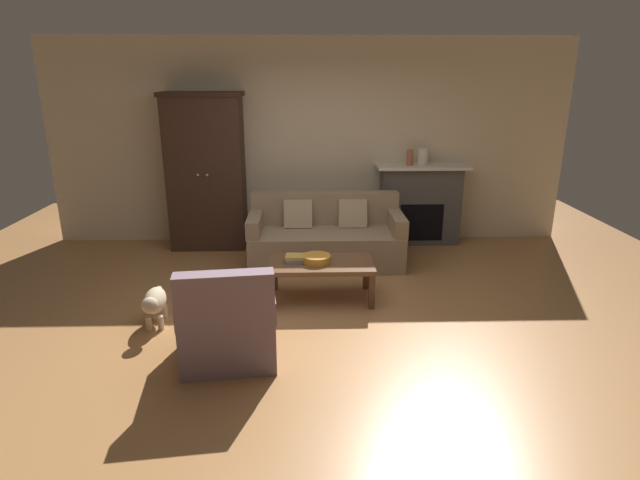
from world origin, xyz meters
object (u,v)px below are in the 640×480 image
Objects in this scene: fruit_bowl at (317,259)px; armchair_near_left at (228,325)px; couch at (326,239)px; dog at (155,302)px; mantel_vase_cream at (423,157)px; armoire at (206,172)px; fireplace at (420,204)px; coffee_table at (321,267)px; book_stack at (297,258)px; mantel_vase_terracotta at (410,157)px.

armchair_near_left reaches higher than fruit_bowl.
couch is 1.15m from fruit_bowl.
dog is (-1.55, -0.57, -0.21)m from fruit_bowl.
mantel_vase_cream is at bearing 30.27° from couch.
armoire is 2.56m from dog.
fireplace is 4.26× the size of fruit_bowl.
mantel_vase_cream is at bearing 52.79° from coffee_table.
dog is at bearing -159.77° from fruit_bowl.
fireplace is at bearing 53.05° from coffee_table.
book_stack is (-0.21, 0.02, -0.00)m from fruit_bowl.
coffee_table is (-0.09, -1.12, 0.05)m from couch.
book_stack is at bearing 178.07° from coffee_table.
armchair_near_left is (-0.56, -1.21, -0.14)m from book_stack.
armoire is at bearing 102.72° from armchair_near_left.
book_stack is (-0.35, -1.11, 0.14)m from couch.
book_stack is 0.43× the size of dog.
armoire is at bearing 155.30° from couch.
mantel_vase_cream is 3.96m from armchair_near_left.
book_stack reaches higher than coffee_table.
fireplace is at bearing 52.32° from fruit_bowl.
dog is (-0.10, -2.43, -0.81)m from armoire.
fruit_bowl is (1.45, -1.86, -0.59)m from armoire.
mantel_vase_cream reaches higher than book_stack.
coffee_table is 5.31× the size of mantel_vase_terracotta.
armchair_near_left is (-0.81, -1.21, -0.05)m from coffee_table.
dog is (-3.05, -2.51, -0.32)m from fireplace.
mantel_vase_terracotta is at bearing 56.38° from coffee_table.
fireplace is 1.43× the size of armchair_near_left.
coffee_table is at bearing 14.91° from fruit_bowl.
fireplace is at bearing 48.39° from book_stack.
armoire reaches higher than mantel_vase_terracotta.
armoire reaches higher than dog.
fireplace is 0.67m from mantel_vase_cream.
mantel_vase_terracotta reaches higher than coffee_table.
book_stack reaches higher than dog.
book_stack is at bearing -131.61° from fireplace.
armoire is 2.30m from book_stack.
mantel_vase_terracotta reaches higher than dog.
fireplace is 3.96m from dog.
coffee_table is at bearing 56.06° from armchair_near_left.
fruit_bowl reaches higher than coffee_table.
armoire is 9.14× the size of mantel_vase_cream.
book_stack is at bearing 23.79° from dog.
dog is at bearing -159.92° from coffee_table.
mantel_vase_cream is 0.26× the size of armchair_near_left.
armchair_near_left is (0.69, -3.05, -0.73)m from armoire.
fruit_bowl is 1.29× the size of mantel_vase_cream.
book_stack is at bearing 65.35° from armchair_near_left.
mantel_vase_terracotta is (1.32, 1.92, 0.76)m from fruit_bowl.
fireplace reaches higher than fruit_bowl.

